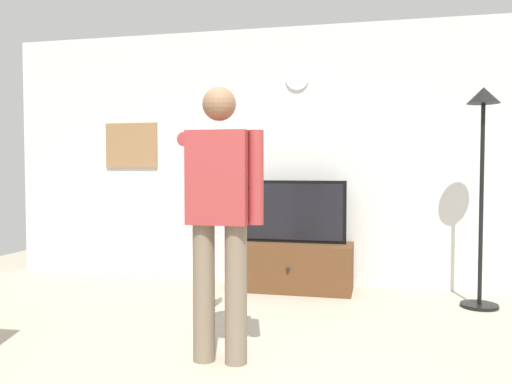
{
  "coord_description": "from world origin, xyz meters",
  "views": [
    {
      "loc": [
        0.9,
        -2.61,
        1.23
      ],
      "look_at": [
        0.02,
        1.2,
        1.05
      ],
      "focal_mm": 37.09,
      "sensor_mm": 36.0,
      "label": 1
    }
  ],
  "objects_px": {
    "television": "(293,212)",
    "person_standing_nearer_lamp": "(220,208)",
    "framed_picture": "(132,146)",
    "floor_lamp": "(482,151)",
    "tv_stand": "(292,266)",
    "wall_clock": "(297,78)"
  },
  "relations": [
    {
      "from": "person_standing_nearer_lamp",
      "to": "tv_stand",
      "type": "bearing_deg",
      "value": 86.23
    },
    {
      "from": "framed_picture",
      "to": "tv_stand",
      "type": "bearing_deg",
      "value": -8.91
    },
    {
      "from": "framed_picture",
      "to": "person_standing_nearer_lamp",
      "type": "relative_size",
      "value": 0.36
    },
    {
      "from": "tv_stand",
      "to": "wall_clock",
      "type": "bearing_deg",
      "value": 90.0
    },
    {
      "from": "wall_clock",
      "to": "framed_picture",
      "type": "relative_size",
      "value": 0.39
    },
    {
      "from": "tv_stand",
      "to": "wall_clock",
      "type": "height_order",
      "value": "wall_clock"
    },
    {
      "from": "tv_stand",
      "to": "wall_clock",
      "type": "relative_size",
      "value": 4.96
    },
    {
      "from": "framed_picture",
      "to": "floor_lamp",
      "type": "relative_size",
      "value": 0.32
    },
    {
      "from": "television",
      "to": "framed_picture",
      "type": "height_order",
      "value": "framed_picture"
    },
    {
      "from": "framed_picture",
      "to": "wall_clock",
      "type": "bearing_deg",
      "value": -0.15
    },
    {
      "from": "television",
      "to": "framed_picture",
      "type": "xyz_separation_m",
      "value": [
        -1.88,
        0.25,
        0.69
      ]
    },
    {
      "from": "tv_stand",
      "to": "person_standing_nearer_lamp",
      "type": "height_order",
      "value": "person_standing_nearer_lamp"
    },
    {
      "from": "television",
      "to": "person_standing_nearer_lamp",
      "type": "relative_size",
      "value": 0.61
    },
    {
      "from": "wall_clock",
      "to": "person_standing_nearer_lamp",
      "type": "height_order",
      "value": "wall_clock"
    },
    {
      "from": "floor_lamp",
      "to": "person_standing_nearer_lamp",
      "type": "distance_m",
      "value": 2.58
    },
    {
      "from": "floor_lamp",
      "to": "person_standing_nearer_lamp",
      "type": "relative_size",
      "value": 1.11
    },
    {
      "from": "television",
      "to": "wall_clock",
      "type": "bearing_deg",
      "value": 90.0
    },
    {
      "from": "framed_picture",
      "to": "television",
      "type": "bearing_deg",
      "value": -7.52
    },
    {
      "from": "tv_stand",
      "to": "framed_picture",
      "type": "relative_size",
      "value": 1.93
    },
    {
      "from": "television",
      "to": "person_standing_nearer_lamp",
      "type": "height_order",
      "value": "person_standing_nearer_lamp"
    },
    {
      "from": "floor_lamp",
      "to": "person_standing_nearer_lamp",
      "type": "bearing_deg",
      "value": -136.52
    },
    {
      "from": "floor_lamp",
      "to": "television",
      "type": "bearing_deg",
      "value": 169.05
    }
  ]
}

